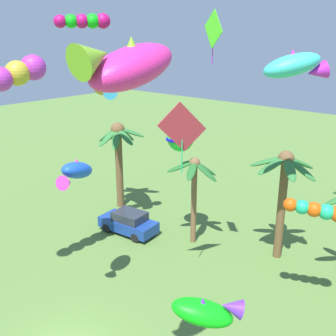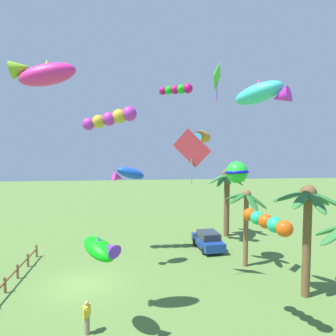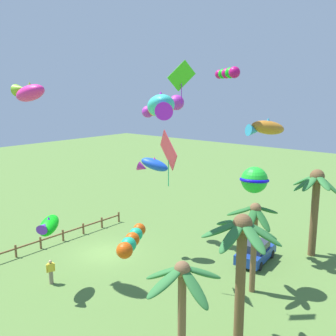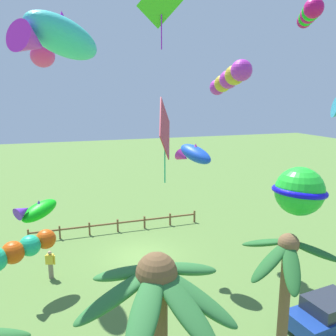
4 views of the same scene
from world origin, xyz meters
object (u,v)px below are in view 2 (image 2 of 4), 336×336
object	(u,v)px
parked_car_0	(208,240)
kite_diamond_3	(192,149)
palm_tree_2	(227,187)
kite_fish_8	(129,173)
kite_fish_1	(202,137)
kite_tube_5	(268,222)
palm_tree_3	(308,213)
kite_tube_10	(112,118)
kite_fish_4	(262,93)
palm_tree_0	(246,209)
kite_fish_6	(101,248)
kite_ball_2	(237,172)
spectator_0	(87,317)
kite_tube_7	(177,89)
kite_diamond_9	(217,77)
kite_fish_0	(44,73)

from	to	relation	value
parked_car_0	kite_diamond_3	xyz separation A→B (m)	(6.56, -2.62, 7.76)
palm_tree_2	kite_fish_8	world-z (taller)	kite_fish_8
kite_fish_1	kite_tube_5	xyz separation A→B (m)	(13.49, 0.20, -4.17)
palm_tree_2	palm_tree_3	bearing A→B (deg)	4.73
kite_fish_1	kite_tube_10	distance (m)	7.94
kite_fish_4	kite_fish_8	xyz separation A→B (m)	(-6.73, -6.66, -4.50)
palm_tree_0	kite_fish_6	size ratio (longest dim) A/B	2.33
palm_tree_3	kite_tube_10	size ratio (longest dim) A/B	1.57
kite_ball_2	kite_fish_8	size ratio (longest dim) A/B	0.86
parked_car_0	spectator_0	world-z (taller)	spectator_0
parked_car_0	kite_fish_8	xyz separation A→B (m)	(3.68, -6.50, 6.04)
palm_tree_0	palm_tree_2	xyz separation A→B (m)	(-7.63, 0.85, 0.54)
kite_fish_1	parked_car_0	bearing A→B (deg)	13.81
parked_car_0	kite_fish_1	distance (m)	8.80
palm_tree_3	kite_tube_5	bearing A→B (deg)	-48.58
kite_tube_7	kite_diamond_9	size ratio (longest dim) A/B	1.12
kite_tube_10	kite_tube_7	bearing A→B (deg)	99.52
kite_fish_0	kite_fish_4	xyz separation A→B (m)	(-0.53, 10.22, -0.61)
palm_tree_0	kite_fish_1	xyz separation A→B (m)	(-5.29, -2.14, 5.25)
parked_car_0	palm_tree_2	bearing A→B (deg)	144.09
kite_diamond_3	palm_tree_0	bearing A→B (deg)	120.40
kite_ball_2	kite_tube_7	distance (m)	8.21
kite_fish_1	kite_fish_6	size ratio (longest dim) A/B	1.31
kite_fish_1	kite_ball_2	distance (m)	5.57
palm_tree_3	kite_diamond_3	size ratio (longest dim) A/B	1.92
palm_tree_2	kite_diamond_3	size ratio (longest dim) A/B	1.92
palm_tree_0	palm_tree_2	size ratio (longest dim) A/B	0.86
palm_tree_3	kite_diamond_3	world-z (taller)	kite_diamond_3
kite_fish_0	kite_tube_5	xyz separation A→B (m)	(1.23, 9.93, -6.63)
palm_tree_3	kite_tube_7	distance (m)	13.61
kite_diamond_3	palm_tree_3	bearing A→B (deg)	70.48
kite_fish_1	kite_tube_5	size ratio (longest dim) A/B	1.26
kite_diamond_3	palm_tree_2	bearing A→B (deg)	152.72
palm_tree_0	palm_tree_3	distance (m)	5.23
kite_fish_0	kite_fish_6	size ratio (longest dim) A/B	1.23
kite_fish_4	palm_tree_2	bearing A→B (deg)	169.97
kite_fish_6	kite_diamond_9	bearing A→B (deg)	125.54
parked_car_0	kite_tube_10	distance (m)	12.76
kite_fish_1	palm_tree_2	bearing A→B (deg)	128.12
kite_tube_10	kite_fish_4	bearing A→B (deg)	40.19
palm_tree_2	spectator_0	size ratio (longest dim) A/B	4.09
kite_fish_4	kite_tube_7	world-z (taller)	kite_tube_7
kite_diamond_3	kite_fish_8	distance (m)	5.13
kite_diamond_3	kite_tube_5	bearing A→B (deg)	23.97
kite_fish_0	kite_fish_1	bearing A→B (deg)	141.55
palm_tree_0	kite_ball_2	xyz separation A→B (m)	(-0.70, -0.49, 2.56)
spectator_0	kite_fish_1	world-z (taller)	kite_fish_1
kite_tube_7	spectator_0	bearing A→B (deg)	-26.84
palm_tree_3	kite_fish_8	distance (m)	11.55
spectator_0	kite_diamond_9	world-z (taller)	kite_diamond_9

